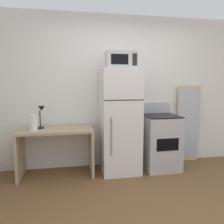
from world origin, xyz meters
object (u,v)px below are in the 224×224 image
Objects in this scene: leaning_mirror at (188,124)px; refrigerator at (120,121)px; microwave at (121,60)px; paper_towel_roll at (34,123)px; oven_range at (160,141)px; desk_lamp at (41,113)px; desk at (56,143)px.

refrigerator is at bearing -169.34° from leaning_mirror.
leaning_mirror is (1.36, 0.26, -0.14)m from refrigerator.
microwave is 0.33× the size of leaning_mirror.
oven_range is at bearing 1.72° from paper_towel_roll.
leaning_mirror is at bearing 3.87° from desk_lamp.
refrigerator is 1.52× the size of oven_range.
microwave reaches higher than paper_towel_roll.
oven_range is (2.03, 0.06, -0.40)m from paper_towel_roll.
refrigerator is at bearing 2.63° from paper_towel_roll.
refrigerator is 1.39m from leaning_mirror.
microwave reaches higher than oven_range.
refrigerator is (1.33, 0.06, -0.03)m from paper_towel_roll.
desk is at bearing -14.49° from desk_lamp.
paper_towel_roll is at bearing -177.37° from refrigerator.
refrigerator is at bearing 179.99° from oven_range.
paper_towel_roll is (-0.31, -0.08, 0.35)m from desk.
desk is 1.64m from microwave.
oven_range is at bearing -0.01° from refrigerator.
oven_range is (0.70, 0.02, -1.34)m from microwave.
oven_range is at bearing -2.36° from desk_lamp.
leaning_mirror is (1.36, 0.28, -1.11)m from microwave.
desk is 0.81× the size of leaning_mirror.
microwave is at bearing -178.28° from oven_range.
paper_towel_roll is at bearing -164.88° from desk.
refrigerator is (1.24, -0.08, -0.15)m from desk_lamp.
desk is 1.72m from oven_range.
microwave is at bearing -89.67° from refrigerator.
desk is 0.52m from desk_lamp.
desk_lamp is 0.32× the size of oven_range.
microwave reaches higher than desk.
desk is at bearing 178.68° from refrigerator.
microwave is 1.77m from leaning_mirror.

